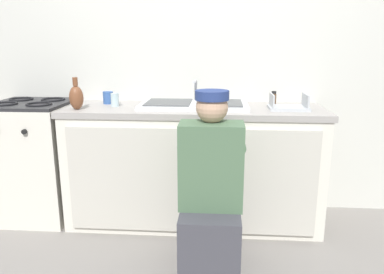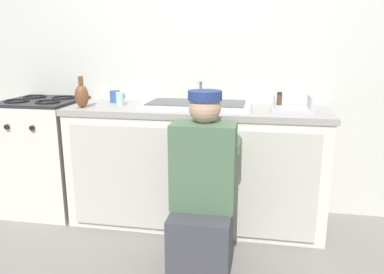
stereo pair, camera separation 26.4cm
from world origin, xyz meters
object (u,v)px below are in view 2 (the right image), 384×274
(stove_range, at_px, (46,155))
(coffee_mug, at_px, (115,96))
(dish_rack_tray, at_px, (292,108))
(vase_decorative, at_px, (82,95))
(spice_bottle_pepper, at_px, (279,99))
(sink_double_basin, at_px, (197,105))
(plumber_person, at_px, (203,199))
(water_glass, at_px, (120,99))

(stove_range, bearing_deg, coffee_mug, 10.93)
(coffee_mug, distance_m, dish_rack_tray, 1.38)
(vase_decorative, relative_size, spice_bottle_pepper, 2.19)
(sink_double_basin, xyz_separation_m, plumber_person, (0.15, -0.65, -0.47))
(sink_double_basin, distance_m, water_glass, 0.60)
(stove_range, relative_size, coffee_mug, 7.49)
(coffee_mug, relative_size, water_glass, 1.26)
(plumber_person, height_order, dish_rack_tray, plumber_person)
(sink_double_basin, distance_m, plumber_person, 0.82)
(vase_decorative, bearing_deg, stove_range, 159.23)
(spice_bottle_pepper, xyz_separation_m, dish_rack_tray, (0.08, -0.21, -0.03))
(sink_double_basin, distance_m, spice_bottle_pepper, 0.63)
(coffee_mug, height_order, water_glass, water_glass)
(stove_range, height_order, coffee_mug, coffee_mug)
(stove_range, xyz_separation_m, coffee_mug, (0.59, 0.11, 0.49))
(sink_double_basin, xyz_separation_m, coffee_mug, (-0.68, 0.11, 0.03))
(sink_double_basin, bearing_deg, spice_bottle_pepper, 14.78)
(stove_range, distance_m, vase_decorative, 0.71)
(vase_decorative, height_order, water_glass, vase_decorative)
(plumber_person, xyz_separation_m, coffee_mug, (-0.83, 0.76, 0.50))
(coffee_mug, height_order, dish_rack_tray, dish_rack_tray)
(plumber_person, xyz_separation_m, dish_rack_tray, (0.54, 0.60, 0.47))
(spice_bottle_pepper, distance_m, water_glass, 1.22)
(dish_rack_tray, height_order, water_glass, dish_rack_tray)
(vase_decorative, bearing_deg, dish_rack_tray, 4.49)
(vase_decorative, bearing_deg, plumber_person, -26.32)
(vase_decorative, height_order, dish_rack_tray, vase_decorative)
(dish_rack_tray, bearing_deg, water_glass, 178.64)
(stove_range, distance_m, spice_bottle_pepper, 1.95)
(vase_decorative, bearing_deg, sink_double_basin, 11.41)
(vase_decorative, relative_size, dish_rack_tray, 0.82)
(sink_double_basin, bearing_deg, stove_range, -179.90)
(coffee_mug, xyz_separation_m, water_glass, (0.09, -0.13, 0.00))
(coffee_mug, bearing_deg, water_glass, -56.20)
(plumber_person, relative_size, coffee_mug, 8.76)
(coffee_mug, relative_size, spice_bottle_pepper, 1.20)
(coffee_mug, bearing_deg, stove_range, -169.07)
(sink_double_basin, height_order, stove_range, sink_double_basin)
(stove_range, height_order, dish_rack_tray, dish_rack_tray)
(stove_range, xyz_separation_m, vase_decorative, (0.44, -0.17, 0.53))
(plumber_person, distance_m, vase_decorative, 1.22)
(sink_double_basin, height_order, coffee_mug, sink_double_basin)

